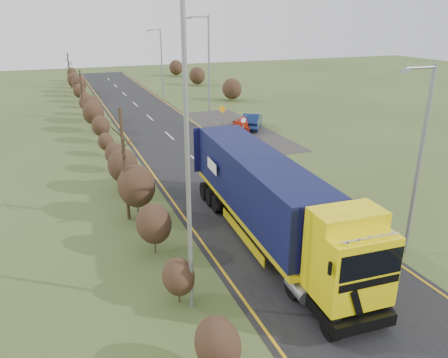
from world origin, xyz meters
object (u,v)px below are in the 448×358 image
lorry (268,197)px  car_blue_sedan (252,121)px  car_red_hatchback (241,125)px  streetlight_near (419,156)px  speed_sign (243,125)px

lorry → car_blue_sedan: (8.95, 20.77, -1.62)m
car_red_hatchback → streetlight_near: size_ratio=0.48×
lorry → car_red_hatchback: lorry is taller
car_red_hatchback → streetlight_near: (-1.86, -22.86, 3.97)m
streetlight_near → speed_sign: size_ratio=3.83×
car_blue_sedan → streetlight_near: streetlight_near is taller
streetlight_near → car_red_hatchback: bearing=85.3°
car_red_hatchback → car_blue_sedan: (1.62, 1.07, 0.05)m
car_red_hatchback → speed_sign: size_ratio=1.84×
car_red_hatchback → speed_sign: 3.31m
streetlight_near → lorry: bearing=150.0°
car_blue_sedan → speed_sign: size_ratio=2.03×
lorry → car_blue_sedan: size_ratio=3.34×
lorry → car_blue_sedan: 22.67m
car_blue_sedan → streetlight_near: (-3.48, -23.93, 3.92)m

